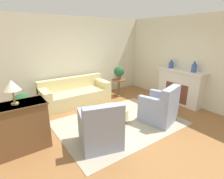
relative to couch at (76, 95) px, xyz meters
The scene contains 16 objects.
ground_plane 1.97m from the couch, 78.88° to the right, with size 16.00×16.00×0.00m, color #996638.
wall_back 1.28m from the couch, 56.95° to the left, with size 8.84×0.12×2.80m.
wall_right 3.80m from the couch, 31.50° to the right, with size 0.12×9.35×2.80m.
rug 1.97m from the couch, 78.88° to the right, with size 3.12×2.29×0.01m.
couch is the anchor object (origin of this frame).
armchair_left 2.52m from the couch, 102.45° to the right, with size 0.98×0.98×0.99m.
armchair_right 2.78m from the couch, 62.32° to the right, with size 0.98×0.98×0.99m.
ottoman_table 1.81m from the couch, 81.59° to the right, with size 0.77×0.77×0.40m.
side_table 1.65m from the couch, ahead, with size 0.53×0.53×0.64m.
fireplace 3.47m from the couch, 34.05° to the right, with size 0.44×1.59×1.13m.
dresser 2.52m from the couch, 139.10° to the right, with size 1.08×0.55×0.99m.
vase_mantel_near 3.36m from the couch, 28.18° to the right, with size 0.16×0.16×0.27m.
vase_mantel_far 3.81m from the couch, 39.46° to the right, with size 0.15×0.15×0.32m.
potted_plant_on_side_table 1.76m from the couch, ahead, with size 0.37×0.37×0.48m.
potted_plant_floor 1.61m from the couch, behind, with size 0.58×0.58×0.70m.
table_lamp 2.71m from the couch, 139.10° to the right, with size 0.30×0.30×0.47m.
Camera 1 is at (-2.54, -3.24, 2.24)m, focal length 28.00 mm.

